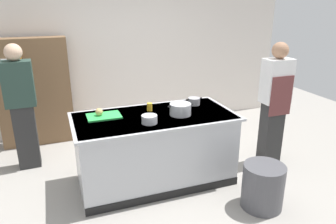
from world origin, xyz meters
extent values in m
plane|color=#9E9991|center=(0.00, 0.00, 0.00)|extent=(10.00, 10.00, 0.00)
cube|color=silver|center=(0.00, 2.10, 1.50)|extent=(6.40, 0.12, 3.00)
cube|color=#B7BABF|center=(0.00, 0.00, 0.45)|extent=(1.90, 0.90, 0.90)
cube|color=#B7BABF|center=(0.00, 0.00, 0.89)|extent=(1.98, 0.98, 0.03)
cube|color=black|center=(0.00, -0.46, 0.05)|extent=(1.90, 0.01, 0.10)
cube|color=green|center=(-0.59, 0.17, 0.91)|extent=(0.40, 0.28, 0.02)
sphere|color=tan|center=(-0.64, 0.18, 0.97)|extent=(0.09, 0.09, 0.09)
cylinder|color=#B7BABF|center=(0.31, -0.08, 0.97)|extent=(0.26, 0.26, 0.14)
cube|color=black|center=(0.16, -0.08, 1.02)|extent=(0.04, 0.02, 0.01)
cube|color=black|center=(0.45, -0.08, 1.02)|extent=(0.04, 0.02, 0.01)
cylinder|color=#99999E|center=(0.63, 0.23, 0.95)|extent=(0.16, 0.16, 0.09)
cube|color=black|center=(0.54, 0.23, 0.98)|extent=(0.04, 0.02, 0.01)
cube|color=black|center=(0.73, 0.23, 0.98)|extent=(0.04, 0.02, 0.01)
cylinder|color=#B7BABF|center=(-0.13, -0.22, 0.95)|extent=(0.18, 0.18, 0.10)
cylinder|color=yellow|center=(0.00, 0.20, 0.95)|extent=(0.07, 0.07, 0.10)
cylinder|color=#4C4C51|center=(0.96, -0.95, 0.26)|extent=(0.46, 0.46, 0.52)
cube|color=#2C2C2C|center=(1.72, -0.06, 0.45)|extent=(0.28, 0.20, 0.90)
cube|color=white|center=(1.72, -0.06, 1.20)|extent=(0.38, 0.24, 0.60)
sphere|color=#A87A5B|center=(1.72, -0.06, 1.61)|extent=(0.22, 0.22, 0.22)
cube|color=brown|center=(1.72, -0.18, 1.02)|extent=(0.34, 0.02, 0.54)
cube|color=#2A2A2A|center=(-1.54, 0.99, 0.45)|extent=(0.28, 0.20, 0.90)
cube|color=#273E36|center=(-1.54, 0.99, 1.20)|extent=(0.38, 0.24, 0.60)
sphere|color=#D3AA8C|center=(-1.54, 0.99, 1.61)|extent=(0.22, 0.22, 0.22)
cube|color=brown|center=(-1.41, 1.80, 0.85)|extent=(1.10, 0.28, 1.70)
cube|color=white|center=(-1.74, 1.64, 1.31)|extent=(0.08, 0.03, 0.24)
cube|color=brown|center=(-1.65, 1.64, 1.30)|extent=(0.09, 0.03, 0.22)
cube|color=orange|center=(-1.55, 1.64, 1.35)|extent=(0.09, 0.03, 0.32)
camera|label=1|loc=(-1.11, -3.48, 2.23)|focal=34.09mm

